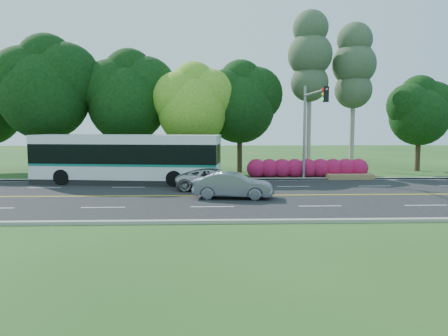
{
  "coord_description": "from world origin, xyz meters",
  "views": [
    {
      "loc": [
        -0.67,
        -25.27,
        4.19
      ],
      "look_at": [
        0.28,
        2.0,
        1.43
      ],
      "focal_mm": 35.0,
      "sensor_mm": 36.0,
      "label": 1
    }
  ],
  "objects_px": {
    "transit_bus": "(126,159)",
    "suv": "(216,179)",
    "traffic_signal": "(310,117)",
    "sedan": "(233,185)"
  },
  "relations": [
    {
      "from": "transit_bus",
      "to": "suv",
      "type": "height_order",
      "value": "transit_bus"
    },
    {
      "from": "traffic_signal",
      "to": "transit_bus",
      "type": "distance_m",
      "value": 13.29
    },
    {
      "from": "sedan",
      "to": "suv",
      "type": "relative_size",
      "value": 0.91
    },
    {
      "from": "traffic_signal",
      "to": "suv",
      "type": "distance_m",
      "value": 8.53
    },
    {
      "from": "transit_bus",
      "to": "sedan",
      "type": "distance_m",
      "value": 9.64
    },
    {
      "from": "sedan",
      "to": "suv",
      "type": "xyz_separation_m",
      "value": [
        -0.92,
        3.03,
        -0.05
      ]
    },
    {
      "from": "transit_bus",
      "to": "suv",
      "type": "relative_size",
      "value": 2.71
    },
    {
      "from": "traffic_signal",
      "to": "suv",
      "type": "bearing_deg",
      "value": -153.45
    },
    {
      "from": "traffic_signal",
      "to": "sedan",
      "type": "relative_size",
      "value": 1.57
    },
    {
      "from": "sedan",
      "to": "suv",
      "type": "distance_m",
      "value": 3.17
    }
  ]
}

